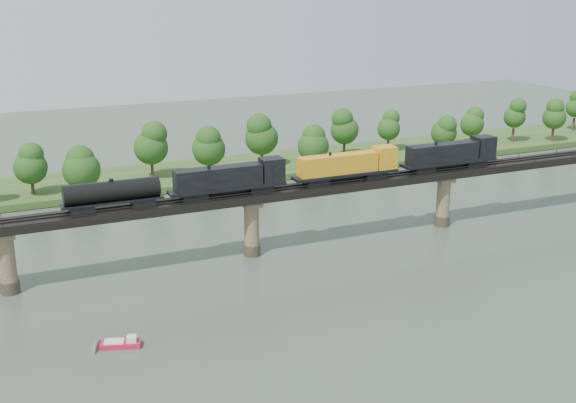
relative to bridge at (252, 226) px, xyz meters
name	(u,v)px	position (x,y,z in m)	size (l,w,h in m)	color
ground	(329,327)	(0.00, -30.00, -5.46)	(400.00, 400.00, 0.00)	#384637
far_bank	(171,176)	(0.00, 55.00, -4.66)	(300.00, 24.00, 1.60)	#304E1F
bridge	(252,226)	(0.00, 0.00, 0.00)	(236.00, 30.00, 11.50)	#473A2D
bridge_superstructure	(251,191)	(0.00, 0.00, 6.33)	(220.00, 4.90, 0.75)	black
far_treeline	(140,151)	(-8.21, 50.52, 3.37)	(289.06, 17.54, 13.60)	#382619
freight_train	(309,171)	(10.97, 0.00, 8.75)	(82.38, 3.21, 5.67)	black
motorboat	(121,343)	(-27.67, -24.19, -4.96)	(5.55, 3.45, 1.46)	#C5163D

